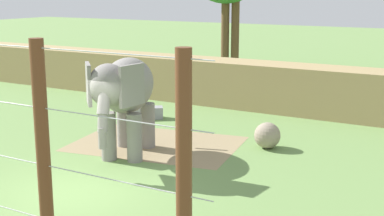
% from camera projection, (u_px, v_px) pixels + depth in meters
% --- Properties ---
extents(ground_plane, '(120.00, 120.00, 0.00)m').
position_uv_depth(ground_plane, '(76.00, 192.00, 12.89)').
color(ground_plane, '#6B8E4C').
extents(dirt_patch, '(5.61, 4.33, 0.01)m').
position_uv_depth(dirt_patch, '(156.00, 144.00, 16.91)').
color(dirt_patch, '#937F5B').
rests_on(dirt_patch, ground).
extents(embankment_wall, '(36.00, 1.80, 1.85)m').
position_uv_depth(embankment_wall, '(256.00, 85.00, 21.89)').
color(embankment_wall, tan).
rests_on(embankment_wall, ground).
extents(elephant, '(2.26, 3.75, 2.89)m').
position_uv_depth(elephant, '(125.00, 91.00, 15.25)').
color(elephant, gray).
rests_on(elephant, ground).
extents(enrichment_ball, '(0.80, 0.80, 0.80)m').
position_uv_depth(enrichment_ball, '(267.00, 135.00, 16.37)').
color(enrichment_ball, gray).
rests_on(enrichment_ball, ground).
extents(feed_trough, '(1.42, 1.23, 0.44)m').
position_uv_depth(feed_trough, '(144.00, 113.00, 20.14)').
color(feed_trough, gray).
rests_on(feed_trough, ground).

